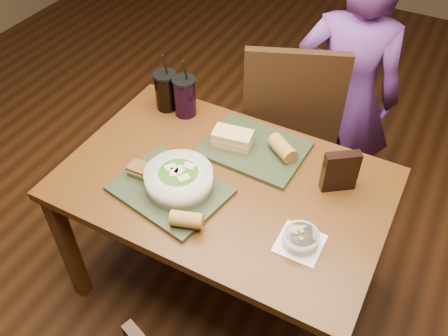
% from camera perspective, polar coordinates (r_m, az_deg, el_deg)
% --- Properties ---
extents(ground, '(6.00, 6.00, 0.00)m').
position_cam_1_polar(ground, '(2.50, 0.00, -13.57)').
color(ground, '#381C0B').
rests_on(ground, ground).
extents(dining_table, '(1.30, 0.85, 0.75)m').
position_cam_1_polar(dining_table, '(1.97, 0.00, -3.33)').
color(dining_table, '#502C10').
rests_on(dining_table, ground).
extents(chair_far, '(0.60, 0.62, 1.07)m').
position_cam_1_polar(chair_far, '(2.45, 8.81, 5.26)').
color(chair_far, black).
rests_on(chair_far, ground).
extents(diner, '(0.58, 0.42, 1.45)m').
position_cam_1_polar(diner, '(2.46, 14.36, 8.29)').
color(diner, '#5D2D7C').
rests_on(diner, ground).
extents(tray_near, '(0.47, 0.39, 0.02)m').
position_cam_1_polar(tray_near, '(1.87, -6.49, -2.61)').
color(tray_near, '#262F1C').
rests_on(tray_near, dining_table).
extents(tray_far, '(0.43, 0.34, 0.02)m').
position_cam_1_polar(tray_far, '(2.04, 3.70, 2.38)').
color(tray_far, '#262F1C').
rests_on(tray_far, dining_table).
extents(salad_bowl, '(0.27, 0.27, 0.09)m').
position_cam_1_polar(salad_bowl, '(1.84, -5.45, -1.24)').
color(salad_bowl, silver).
rests_on(salad_bowl, tray_near).
extents(soup_bowl, '(0.16, 0.16, 0.06)m').
position_cam_1_polar(soup_bowl, '(1.70, 9.20, -8.38)').
color(soup_bowl, white).
rests_on(soup_bowl, dining_table).
extents(sandwich_near, '(0.10, 0.07, 0.04)m').
position_cam_1_polar(sandwich_near, '(1.92, -10.01, -0.27)').
color(sandwich_near, '#593819').
rests_on(sandwich_near, tray_near).
extents(sandwich_far, '(0.18, 0.12, 0.07)m').
position_cam_1_polar(sandwich_far, '(2.02, 1.04, 3.60)').
color(sandwich_far, tan).
rests_on(sandwich_far, tray_far).
extents(baguette_near, '(0.13, 0.09, 0.06)m').
position_cam_1_polar(baguette_near, '(1.72, -4.54, -6.20)').
color(baguette_near, '#AD7533').
rests_on(baguette_near, tray_near).
extents(baguette_far, '(0.15, 0.13, 0.07)m').
position_cam_1_polar(baguette_far, '(1.99, 7.03, 2.39)').
color(baguette_far, '#AD7533').
rests_on(baguette_far, tray_far).
extents(cup_cola, '(0.11, 0.11, 0.29)m').
position_cam_1_polar(cup_cola, '(2.23, -7.01, 9.23)').
color(cup_cola, black).
rests_on(cup_cola, dining_table).
extents(cup_berry, '(0.11, 0.11, 0.29)m').
position_cam_1_polar(cup_berry, '(2.19, -4.73, 8.58)').
color(cup_berry, black).
rests_on(cup_berry, dining_table).
extents(chip_bag, '(0.13, 0.11, 0.18)m').
position_cam_1_polar(chip_bag, '(1.87, 13.79, -0.39)').
color(chip_bag, black).
rests_on(chip_bag, dining_table).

